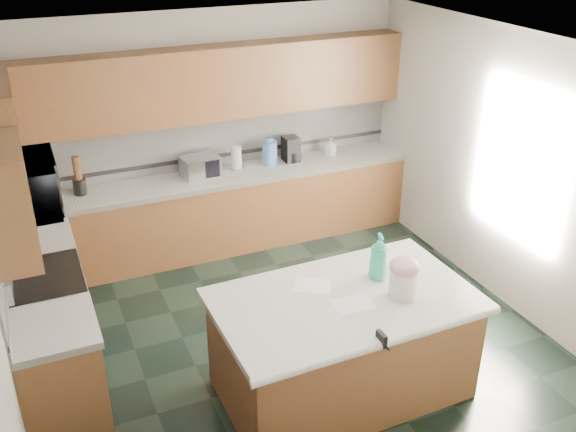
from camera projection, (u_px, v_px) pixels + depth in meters
floor at (288, 341)px, 6.01m from camera, size 4.60×4.60×0.00m
ceiling at (288, 50)px, 4.82m from camera, size 4.60×4.60×0.00m
wall_back at (207, 130)px, 7.32m from camera, size 4.60×0.04×2.70m
wall_front at (458, 381)px, 3.51m from camera, size 4.60×0.04×2.70m
wall_right at (506, 170)px, 6.25m from camera, size 0.04×4.60×2.70m
back_base_cab at (220, 214)px, 7.47m from camera, size 4.60×0.60×0.86m
back_countertop at (218, 178)px, 7.26m from camera, size 4.60×0.64×0.06m
back_upper_cab at (209, 83)px, 6.91m from camera, size 4.60×0.33×0.78m
back_backsplash at (209, 141)px, 7.35m from camera, size 4.60×0.02×0.63m
back_accent_band at (210, 157)px, 7.43m from camera, size 4.60×0.01×0.05m
left_base_cab_rear at (44, 280)px, 6.17m from camera, size 0.60×0.82×0.86m
left_counter_rear at (36, 238)px, 5.96m from camera, size 0.64×0.82×0.06m
left_base_cab_front at (62, 377)px, 4.91m from camera, size 0.60×0.72×0.86m
left_counter_front at (52, 328)px, 4.70m from camera, size 0.64×0.72×0.06m
left_accent_band at (3, 268)px, 5.19m from camera, size 0.01×2.30×0.05m
left_upper_cab_front at (4, 202)px, 4.19m from camera, size 0.33×0.72×0.78m
range_body at (52, 324)px, 5.51m from camera, size 0.60×0.76×0.88m
range_oven_door at (87, 320)px, 5.63m from camera, size 0.02×0.68×0.55m
range_cooktop at (43, 278)px, 5.31m from camera, size 0.62×0.78×0.04m
range_handle at (85, 282)px, 5.48m from camera, size 0.02×0.66×0.02m
range_backguard at (7, 272)px, 5.16m from camera, size 0.06×0.76×0.18m
microwave at (25, 186)px, 4.94m from camera, size 0.50×0.73×0.41m
island_base at (342, 348)px, 5.24m from camera, size 1.96×1.14×0.86m
island_top at (345, 300)px, 5.03m from camera, size 2.07×1.25×0.06m
island_bullnose at (385, 344)px, 4.53m from camera, size 2.04×0.10×0.06m
treat_jar at (403, 283)px, 4.99m from camera, size 0.26×0.26×0.23m
treat_jar_lid at (405, 267)px, 4.92m from camera, size 0.24×0.24×0.15m
treat_jar_knob at (405, 261)px, 4.90m from camera, size 0.08×0.03×0.03m
treat_jar_knob_end_l at (401, 262)px, 4.89m from camera, size 0.04×0.04×0.04m
treat_jar_knob_end_r at (409, 260)px, 4.92m from camera, size 0.04×0.04×0.04m
soap_bottle_island at (379, 256)px, 5.19m from camera, size 0.19×0.19×0.40m
paper_sheet_a at (353, 304)px, 4.93m from camera, size 0.32×0.25×0.00m
paper_sheet_b at (313, 286)px, 5.17m from camera, size 0.37×0.34×0.00m
clamp_body at (381, 339)px, 4.53m from camera, size 0.03×0.11×0.10m
clamp_handle at (386, 347)px, 4.48m from camera, size 0.02×0.08×0.02m
knife_block at (40, 191)px, 6.56m from camera, size 0.13×0.17×0.25m
utensil_crock at (80, 187)px, 6.74m from camera, size 0.14×0.14×0.17m
utensil_bundle at (77, 168)px, 6.65m from camera, size 0.08×0.08×0.25m
toaster_oven at (200, 166)px, 7.17m from camera, size 0.44×0.33×0.24m
toaster_oven_door at (204, 170)px, 7.06m from camera, size 0.37×0.01×0.20m
paper_towel at (236, 158)px, 7.37m from camera, size 0.12×0.12×0.27m
paper_towel_base at (237, 168)px, 7.42m from camera, size 0.18×0.18×0.01m
water_jug at (270, 153)px, 7.47m from camera, size 0.17×0.17×0.29m
water_jug_neck at (270, 140)px, 7.40m from camera, size 0.08×0.08×0.04m
coffee_maker at (291, 149)px, 7.59m from camera, size 0.18×0.20×0.30m
coffee_carafe at (292, 157)px, 7.59m from camera, size 0.12×0.12×0.12m
soap_bottle_back at (330, 147)px, 7.76m from camera, size 0.13×0.13×0.23m
soap_back_cap at (331, 137)px, 7.70m from camera, size 0.02×0.02×0.03m
window_light_proxy at (521, 163)px, 6.00m from camera, size 0.02×1.40×1.10m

